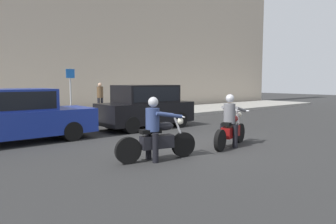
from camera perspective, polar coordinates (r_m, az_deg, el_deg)
The scene contains 8 objects.
ground_plane at distance 10.17m, azimuth 3.33°, elevation -5.66°, with size 80.00×80.00×0.00m, color #2B2B2B.
sidewalk_slab at distance 16.83m, azimuth -15.74°, elevation -1.17°, with size 40.00×4.40×0.14m, color #99968E.
motorcycle_with_rider_denim_blue at distance 8.00m, azimuth -2.04°, elevation -3.99°, with size 2.15×0.79×1.58m.
motorcycle_with_rider_gray at distance 9.84m, azimuth 11.00°, elevation -2.32°, with size 2.11×0.90×1.58m.
parked_hatchback_black at distance 13.41m, azimuth -3.94°, elevation 1.08°, with size 3.96×1.76×1.80m.
parked_sedan_cobalt_blue at distance 11.24m, azimuth -25.56°, elevation -0.56°, with size 4.76×1.82×1.72m.
street_sign_post at distance 16.67m, azimuth -16.85°, elevation 4.09°, with size 0.44×0.08×2.44m.
pedestrian_bystander at distance 18.10m, azimuth -11.91°, elevation 2.82°, with size 0.34×0.34×1.73m.
Camera 1 is at (-6.87, -7.24, 1.97)m, focal length 34.49 mm.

